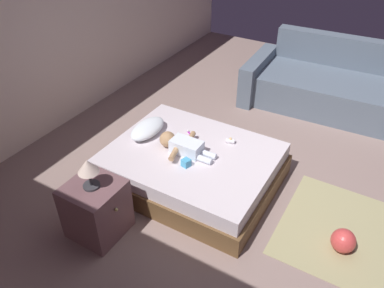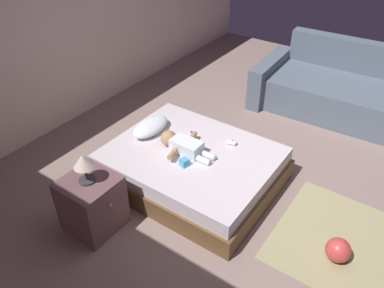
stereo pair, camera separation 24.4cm
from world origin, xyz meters
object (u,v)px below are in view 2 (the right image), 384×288
nightstand (92,203)px  toy_block (184,162)px  baby (182,145)px  pillow (150,127)px  lamp (84,163)px  toy_ball (338,250)px  baby_bottle (232,142)px  couch (340,91)px  bed (192,167)px  toothbrush (192,134)px

nightstand → toy_block: size_ratio=5.79×
baby → pillow: bearing=80.7°
pillow → toy_block: pillow is taller
toy_block → lamp: bearing=151.0°
baby → toy_ball: baby is taller
lamp → baby_bottle: bearing=-25.3°
toy_block → nightstand: bearing=151.0°
nightstand → couch: bearing=-18.9°
couch → toy_ball: 2.67m
couch → bed: bearing=161.7°
pillow → baby_bottle: size_ratio=4.91×
bed → nightstand: (-1.04, 0.38, 0.08)m
baby → toy_ball: bearing=-93.1°
nightstand → baby_bottle: bearing=-25.3°
nightstand → lamp: lamp is taller
bed → toy_block: toy_block is taller
baby_bottle → baby: bearing=136.1°
pillow → toothbrush: 0.47m
pillow → bed: bearing=-94.2°
baby → nightstand: size_ratio=1.15×
pillow → toothbrush: (0.22, -0.41, -0.06)m
toothbrush → baby_bottle: baby_bottle is taller
toothbrush → couch: couch is taller
pillow → toy_ball: pillow is taller
baby → baby_bottle: bearing=-43.9°
nightstand → lamp: size_ratio=1.92×
toothbrush → toy_ball: toothbrush is taller
couch → baby_bottle: (-2.06, 0.53, 0.13)m
bed → baby_bottle: 0.49m
toothbrush → nightstand: nightstand is taller
bed → lamp: bearing=159.7°
lamp → couch: bearing=-18.9°
pillow → toy_ball: size_ratio=2.31×
couch → toy_ball: (-2.54, -0.81, -0.18)m
lamp → baby_bottle: lamp is taller
baby → toy_block: bearing=-139.4°
lamp → toothbrush: bearing=-9.0°
baby_bottle → toothbrush: bearing=100.4°
baby → nightstand: bearing=164.0°
baby_bottle → pillow: bearing=109.3°
pillow → toy_block: 0.71m
nightstand → baby_bottle: 1.54m
baby → couch: bearing=-20.1°
toy_block → baby: bearing=40.6°
toothbrush → couch: bearing=-24.4°
bed → toothbrush: 0.38m
nightstand → baby_bottle: nightstand is taller
lamp → toy_ball: lamp is taller
bed → toy_block: 0.33m
baby → baby_bottle: size_ratio=6.22×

